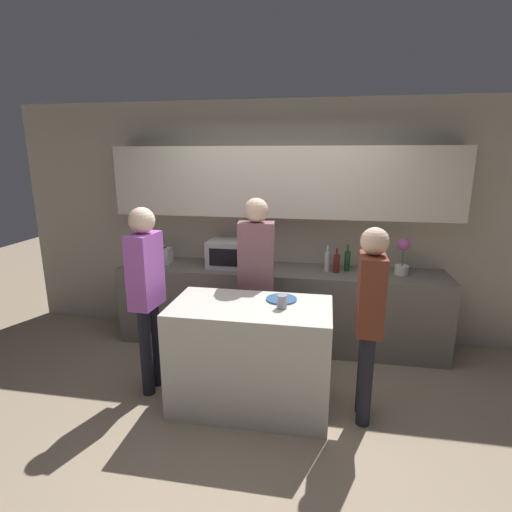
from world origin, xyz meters
TOP-DOWN VIEW (x-y plane):
  - ground_plane at (0.00, 0.00)m, footprint 14.00×14.00m
  - back_wall at (0.00, 1.66)m, footprint 6.40×0.40m
  - back_counter at (0.00, 1.39)m, footprint 3.60×0.62m
  - kitchen_island at (-0.09, 0.18)m, footprint 1.32×0.71m
  - microwave at (-0.54, 1.41)m, footprint 0.52×0.39m
  - toaster at (-1.40, 1.41)m, footprint 0.26×0.16m
  - potted_plant at (1.29, 1.41)m, footprint 0.14×0.14m
  - bottle_0 at (0.52, 1.42)m, footprint 0.06×0.06m
  - bottle_1 at (0.62, 1.37)m, footprint 0.07×0.07m
  - bottle_2 at (0.73, 1.46)m, footprint 0.06×0.06m
  - plate_on_island at (0.15, 0.33)m, footprint 0.26×0.26m
  - cup_0 at (0.17, 0.15)m, footprint 0.08×0.08m
  - person_left at (-1.03, 0.25)m, footprint 0.22×0.35m
  - person_center at (-0.15, 0.79)m, footprint 0.36×0.23m
  - person_right at (0.85, 0.15)m, footprint 0.21×0.34m

SIDE VIEW (x-z plane):
  - ground_plane at x=0.00m, z-range 0.00..0.00m
  - back_counter at x=0.00m, z-range 0.00..0.88m
  - kitchen_island at x=-0.09m, z-range 0.00..0.92m
  - plate_on_island at x=0.15m, z-range 0.92..0.93m
  - person_right at x=0.85m, z-range 0.15..1.74m
  - toaster at x=-1.40m, z-range 0.88..1.06m
  - cup_0 at x=0.17m, z-range 0.92..1.03m
  - bottle_1 at x=0.62m, z-range 0.85..1.12m
  - bottle_0 at x=0.52m, z-range 0.85..1.14m
  - bottle_2 at x=0.73m, z-range 0.85..1.14m
  - person_left at x=-1.03m, z-range 0.16..1.85m
  - microwave at x=-0.54m, z-range 0.88..1.18m
  - person_center at x=-0.15m, z-range 0.17..1.90m
  - potted_plant at x=1.29m, z-range 0.88..1.28m
  - back_wall at x=0.00m, z-range 0.19..2.89m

